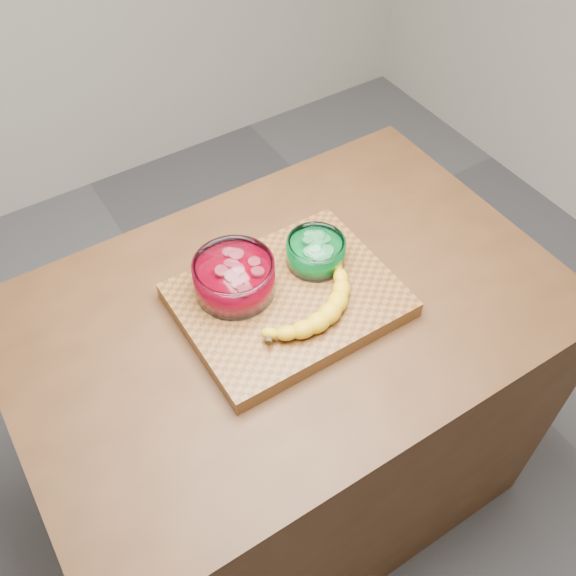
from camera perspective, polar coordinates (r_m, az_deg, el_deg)
ground at (r=2.16m, az=0.00°, el=-16.83°), size 3.50×3.50×0.00m
counter at (r=1.76m, az=0.00°, el=-10.89°), size 1.20×0.80×0.90m
cutting_board at (r=1.37m, az=0.00°, el=-1.09°), size 0.45×0.35×0.04m
bowl_red at (r=1.34m, az=-4.79°, el=0.92°), size 0.17×0.17×0.08m
bowl_green at (r=1.40m, az=2.48°, el=3.24°), size 0.13×0.13×0.06m
banana at (r=1.32m, az=1.83°, el=-1.32°), size 0.28×0.17×0.04m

